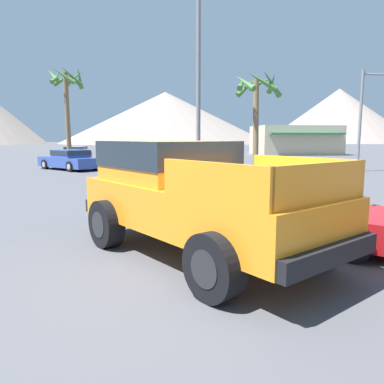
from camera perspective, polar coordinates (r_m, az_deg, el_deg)
ground_plane at (r=6.02m, az=4.71°, el=-10.62°), size 320.00×320.00×0.00m
orange_pickup_truck at (r=6.32m, az=-0.51°, el=0.26°), size 4.13×5.16×1.89m
parked_car_white at (r=35.60m, az=-17.22°, el=5.78°), size 2.30×4.56×1.17m
parked_car_blue at (r=24.01m, az=-18.09°, el=4.72°), size 4.34×4.54×1.20m
parked_car_tan at (r=32.01m, az=-8.05°, el=5.83°), size 2.22×4.50×1.18m
street_lamp_post at (r=12.91m, az=1.01°, el=22.43°), size 0.90×0.24×8.61m
palm_tree_tall at (r=24.05m, az=9.79°, el=14.29°), size 2.93×2.92×5.94m
palm_tree_short at (r=31.46m, az=-18.57°, el=14.39°), size 2.90×2.91×7.29m
storefront_building at (r=44.94m, az=15.46°, el=7.62°), size 9.18×6.43×3.25m
distant_mountain_range at (r=125.36m, az=0.02°, el=11.21°), size 163.88×68.79×19.14m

